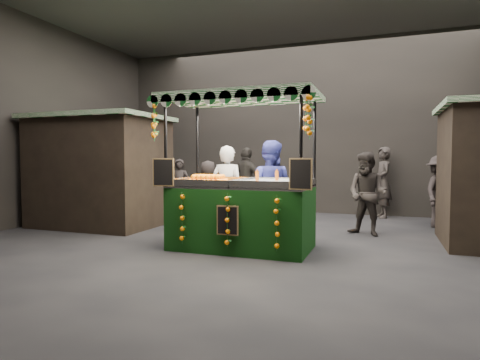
% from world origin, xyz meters
% --- Properties ---
extents(ground, '(12.00, 12.00, 0.00)m').
position_xyz_m(ground, '(0.00, 0.00, 0.00)').
color(ground, black).
rests_on(ground, ground).
extents(market_hall, '(12.10, 10.10, 5.05)m').
position_xyz_m(market_hall, '(0.00, 0.00, 3.38)').
color(market_hall, black).
rests_on(market_hall, ground).
extents(neighbour_stall_left, '(3.00, 2.20, 2.60)m').
position_xyz_m(neighbour_stall_left, '(-4.40, 1.00, 1.31)').
color(neighbour_stall_left, black).
rests_on(neighbour_stall_left, ground).
extents(juice_stall, '(2.79, 1.64, 2.70)m').
position_xyz_m(juice_stall, '(-0.38, -0.26, 0.84)').
color(juice_stall, black).
rests_on(juice_stall, ground).
extents(vendor_grey, '(0.68, 0.45, 1.85)m').
position_xyz_m(vendor_grey, '(-0.99, 0.60, 0.93)').
color(vendor_grey, '#929397').
rests_on(vendor_grey, ground).
extents(vendor_blue, '(0.95, 0.74, 1.95)m').
position_xyz_m(vendor_blue, '(-0.15, 0.74, 0.97)').
color(vendor_blue, navy).
rests_on(vendor_blue, ground).
extents(shopper_0, '(0.62, 0.44, 1.59)m').
position_xyz_m(shopper_0, '(-3.40, 3.05, 0.79)').
color(shopper_0, '#2C2523').
rests_on(shopper_0, ground).
extents(shopper_1, '(1.03, 0.93, 1.73)m').
position_xyz_m(shopper_1, '(1.64, 1.80, 0.87)').
color(shopper_1, black).
rests_on(shopper_1, ground).
extents(shopper_2, '(1.20, 0.82, 1.90)m').
position_xyz_m(shopper_2, '(-1.51, 3.34, 0.95)').
color(shopper_2, '#2A2622').
rests_on(shopper_2, ground).
extents(shopper_3, '(1.02, 1.24, 1.68)m').
position_xyz_m(shopper_3, '(3.17, 3.37, 0.84)').
color(shopper_3, '#282221').
rests_on(shopper_3, ground).
extents(shopper_4, '(0.86, 0.67, 1.55)m').
position_xyz_m(shopper_4, '(-2.15, 2.22, 0.77)').
color(shopper_4, black).
rests_on(shopper_4, ground).
extents(shopper_5, '(1.25, 1.85, 1.92)m').
position_xyz_m(shopper_5, '(3.89, 3.56, 0.96)').
color(shopper_5, '#2B2623').
rests_on(shopper_5, ground).
extents(shopper_6, '(0.64, 0.80, 1.91)m').
position_xyz_m(shopper_6, '(1.93, 4.60, 0.96)').
color(shopper_6, '#2E2825').
rests_on(shopper_6, ground).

